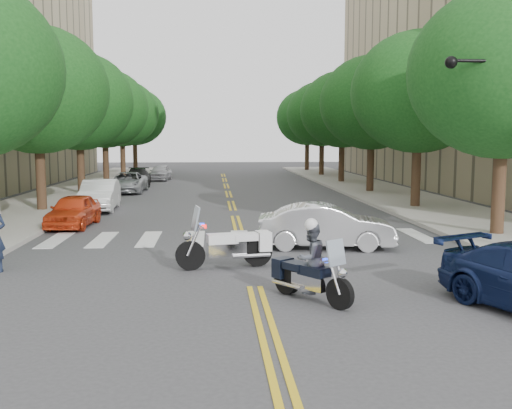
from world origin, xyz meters
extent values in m
plane|color=#38383A|center=(0.00, 0.00, 0.00)|extent=(140.00, 140.00, 0.00)
cube|color=#9E9991|center=(-9.50, 22.00, 0.07)|extent=(5.00, 60.00, 0.15)
cube|color=#9E9991|center=(9.50, 22.00, 0.07)|extent=(5.00, 60.00, 0.15)
cylinder|color=#382316|center=(-8.80, 14.00, 1.66)|extent=(0.44, 0.44, 3.32)
ellipsoid|color=#134314|center=(-8.80, 14.00, 5.56)|extent=(6.40, 6.40, 5.76)
cylinder|color=#382316|center=(-8.80, 22.00, 1.66)|extent=(0.44, 0.44, 3.32)
ellipsoid|color=#134314|center=(-8.80, 22.00, 5.56)|extent=(6.40, 6.40, 5.76)
cylinder|color=#382316|center=(-8.80, 30.00, 1.66)|extent=(0.44, 0.44, 3.32)
ellipsoid|color=#134314|center=(-8.80, 30.00, 5.56)|extent=(6.40, 6.40, 5.76)
cylinder|color=#382316|center=(-8.80, 38.00, 1.66)|extent=(0.44, 0.44, 3.32)
ellipsoid|color=#134314|center=(-8.80, 38.00, 5.56)|extent=(6.40, 6.40, 5.76)
cylinder|color=#382316|center=(-8.80, 46.00, 1.66)|extent=(0.44, 0.44, 3.32)
ellipsoid|color=#134314|center=(-8.80, 46.00, 5.56)|extent=(6.40, 6.40, 5.76)
cylinder|color=#382316|center=(8.80, 6.00, 1.66)|extent=(0.44, 0.44, 3.32)
ellipsoid|color=#134314|center=(8.80, 6.00, 5.56)|extent=(6.40, 6.40, 5.76)
cylinder|color=#382316|center=(8.80, 14.00, 1.66)|extent=(0.44, 0.44, 3.32)
ellipsoid|color=#134314|center=(8.80, 14.00, 5.56)|extent=(6.40, 6.40, 5.76)
cylinder|color=#382316|center=(8.80, 22.00, 1.66)|extent=(0.44, 0.44, 3.32)
ellipsoid|color=#134314|center=(8.80, 22.00, 5.56)|extent=(6.40, 6.40, 5.76)
cylinder|color=#382316|center=(8.80, 30.00, 1.66)|extent=(0.44, 0.44, 3.32)
ellipsoid|color=#134314|center=(8.80, 30.00, 5.56)|extent=(6.40, 6.40, 5.76)
cylinder|color=#382316|center=(8.80, 38.00, 1.66)|extent=(0.44, 0.44, 3.32)
ellipsoid|color=#134314|center=(8.80, 38.00, 5.56)|extent=(6.40, 6.40, 5.76)
cylinder|color=#382316|center=(8.80, 46.00, 1.66)|extent=(0.44, 0.44, 3.32)
ellipsoid|color=#134314|center=(8.80, 46.00, 5.56)|extent=(6.40, 6.40, 5.76)
cylinder|color=black|center=(7.00, 3.50, 5.60)|extent=(2.40, 0.10, 0.10)
sphere|color=black|center=(5.90, 3.50, 5.55)|extent=(0.36, 0.36, 0.36)
cylinder|color=black|center=(1.56, -1.85, 0.32)|extent=(0.49, 0.60, 0.64)
cylinder|color=black|center=(0.66, -0.63, 0.32)|extent=(0.52, 0.62, 0.64)
cube|color=silver|center=(1.08, -1.20, 0.43)|extent=(0.75, 0.86, 0.30)
cube|color=black|center=(1.14, -1.28, 0.66)|extent=(0.67, 0.73, 0.21)
cube|color=black|center=(0.83, -0.86, 0.68)|extent=(0.61, 0.64, 0.15)
cube|color=black|center=(0.58, -0.52, 0.57)|extent=(0.50, 0.47, 0.43)
cube|color=#8C99A5|center=(1.49, -1.75, 1.13)|extent=(0.47, 0.40, 0.52)
cube|color=red|center=(1.48, -1.55, 0.96)|extent=(0.13, 0.13, 0.08)
cube|color=#0C26E5|center=(1.30, -1.69, 0.96)|extent=(0.13, 0.13, 0.08)
imported|color=#474C56|center=(1.08, -1.20, 0.91)|extent=(0.92, 0.88, 1.49)
sphere|color=silver|center=(1.08, -1.20, 1.61)|extent=(0.28, 0.28, 0.28)
cylinder|color=black|center=(-1.53, 1.81, 0.38)|extent=(0.78, 0.30, 0.76)
cylinder|color=black|center=(0.23, 2.17, 0.38)|extent=(0.79, 0.35, 0.76)
cube|color=silver|center=(-0.60, 2.00, 0.51)|extent=(1.06, 0.55, 0.36)
cube|color=white|center=(-0.71, 1.98, 0.79)|extent=(0.85, 0.55, 0.25)
cube|color=white|center=(-0.10, 2.10, 0.81)|extent=(0.69, 0.56, 0.18)
cube|color=white|center=(0.39, 2.20, 0.67)|extent=(0.43, 0.55, 0.51)
cube|color=#8C99A5|center=(-1.39, 1.84, 1.35)|extent=(0.28, 0.58, 0.61)
cube|color=red|center=(-1.18, 1.75, 1.15)|extent=(0.13, 0.13, 0.09)
cube|color=#0C26E5|center=(-1.23, 2.01, 1.15)|extent=(0.13, 0.13, 0.09)
imported|color=silver|center=(2.54, 4.50, 0.69)|extent=(4.34, 1.99, 1.38)
imported|color=red|center=(-6.30, 9.50, 0.62)|extent=(1.65, 3.73, 1.25)
imported|color=white|center=(-6.30, 14.59, 0.72)|extent=(1.76, 4.46, 1.44)
imported|color=gray|center=(-6.30, 23.50, 0.64)|extent=(2.13, 4.62, 1.28)
imported|color=black|center=(-6.30, 28.50, 0.64)|extent=(2.20, 4.56, 1.28)
imported|color=#9F9FA4|center=(-5.20, 34.00, 0.64)|extent=(1.81, 3.89, 1.29)
camera|label=1|loc=(-0.93, -12.70, 3.38)|focal=40.00mm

